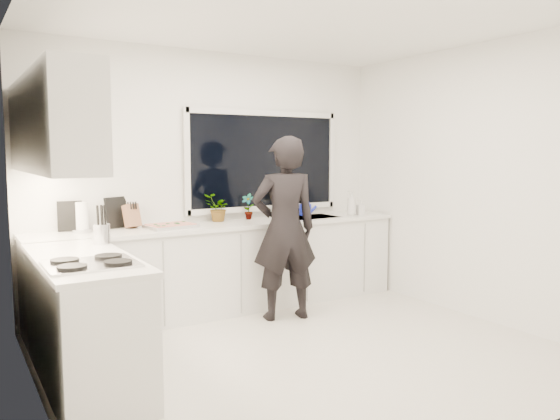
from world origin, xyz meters
TOP-DOWN VIEW (x-y plane):
  - floor at (0.00, 0.00)m, footprint 4.00×3.50m
  - wall_back at (0.00, 1.76)m, footprint 4.00×0.02m
  - wall_left at (-2.01, 0.00)m, footprint 0.02×3.50m
  - wall_right at (2.01, 0.00)m, footprint 0.02×3.50m
  - ceiling at (0.00, 0.00)m, footprint 4.00×3.50m
  - window at (0.60, 1.73)m, footprint 1.80×0.02m
  - base_cabinets_back at (0.00, 1.45)m, footprint 3.92×0.58m
  - base_cabinets_left at (-1.67, 0.35)m, footprint 0.58×1.60m
  - countertop_back at (0.00, 1.44)m, footprint 3.94×0.62m
  - countertop_left at (-1.67, 0.35)m, footprint 0.62×1.60m
  - upper_cabinets at (-1.79, 0.70)m, footprint 0.34×2.10m
  - sink at (1.05, 1.45)m, footprint 0.58×0.42m
  - faucet at (1.05, 1.65)m, footprint 0.03×0.03m
  - stovetop at (-1.69, -0.00)m, footprint 0.56×0.48m
  - person at (0.35, 0.90)m, footprint 0.74×0.57m
  - pizza_tray at (-0.63, 1.42)m, footprint 0.49×0.38m
  - pizza at (-0.63, 1.42)m, footprint 0.44×0.34m
  - watering_can at (1.08, 1.61)m, footprint 0.16×0.16m
  - paper_towel_roll at (-1.42, 1.55)m, footprint 0.14×0.14m
  - knife_block at (-0.95, 1.59)m, footprint 0.15×0.13m
  - utensil_crock at (-1.43, 0.80)m, footprint 0.16×0.16m
  - picture_frame_large at (-1.50, 1.69)m, footprint 0.22×0.06m
  - picture_frame_small at (-1.07, 1.69)m, footprint 0.24×0.12m
  - herb_plants at (0.20, 1.61)m, footprint 0.99×0.25m
  - soap_bottles at (1.55, 1.30)m, footprint 0.25×0.14m

SIDE VIEW (x-z plane):
  - floor at x=0.00m, z-range -0.02..0.00m
  - base_cabinets_back at x=0.00m, z-range 0.00..0.88m
  - base_cabinets_left at x=-1.67m, z-range 0.00..0.88m
  - sink at x=1.05m, z-range 0.80..0.94m
  - countertop_back at x=0.00m, z-range 0.88..0.92m
  - countertop_left at x=-1.67m, z-range 0.88..0.92m
  - person at x=0.35m, z-range 0.00..1.80m
  - stovetop at x=-1.69m, z-range 0.92..0.95m
  - pizza_tray at x=-0.63m, z-range 0.92..0.95m
  - pizza at x=-0.63m, z-range 0.95..0.96m
  - watering_can at x=1.08m, z-range 0.92..1.05m
  - utensil_crock at x=-1.43m, z-range 0.92..1.08m
  - faucet at x=1.05m, z-range 0.92..1.14m
  - knife_block at x=-0.95m, z-range 0.92..1.14m
  - soap_bottles at x=1.55m, z-range 0.91..1.19m
  - paper_towel_roll at x=-1.42m, z-range 0.92..1.18m
  - picture_frame_large at x=-1.50m, z-range 0.92..1.20m
  - herb_plants at x=0.20m, z-range 0.91..1.22m
  - picture_frame_small at x=-1.07m, z-range 0.92..1.22m
  - wall_back at x=0.00m, z-range 0.00..2.70m
  - wall_left at x=-2.01m, z-range 0.00..2.70m
  - wall_right at x=2.01m, z-range 0.00..2.70m
  - window at x=0.60m, z-range 1.05..2.05m
  - upper_cabinets at x=-1.79m, z-range 1.50..2.20m
  - ceiling at x=0.00m, z-range 2.70..2.72m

